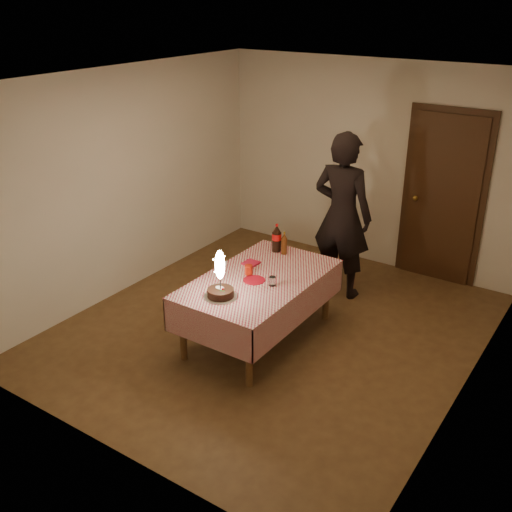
% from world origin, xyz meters
% --- Properties ---
extents(ground, '(4.00, 4.50, 0.01)m').
position_xyz_m(ground, '(0.00, 0.00, 0.00)').
color(ground, brown).
rests_on(ground, ground).
extents(room_shell, '(4.04, 4.54, 2.62)m').
position_xyz_m(room_shell, '(0.03, 0.08, 1.65)').
color(room_shell, silver).
rests_on(room_shell, ground).
extents(dining_table, '(1.02, 1.72, 0.69)m').
position_xyz_m(dining_table, '(-0.03, -0.22, 0.60)').
color(dining_table, brown).
rests_on(dining_table, ground).
extents(birthday_cake, '(0.31, 0.31, 0.48)m').
position_xyz_m(birthday_cake, '(-0.11, -0.75, 0.82)').
color(birthday_cake, white).
rests_on(birthday_cake, dining_table).
extents(red_plate, '(0.22, 0.22, 0.01)m').
position_xyz_m(red_plate, '(-0.04, -0.29, 0.70)').
color(red_plate, '#AA0B1D').
rests_on(red_plate, dining_table).
extents(red_cup, '(0.08, 0.08, 0.10)m').
position_xyz_m(red_cup, '(-0.16, -0.21, 0.74)').
color(red_cup, '#B21F0C').
rests_on(red_cup, dining_table).
extents(clear_cup, '(0.07, 0.07, 0.09)m').
position_xyz_m(clear_cup, '(0.17, -0.28, 0.74)').
color(clear_cup, silver).
rests_on(clear_cup, dining_table).
extents(napkin_stack, '(0.15, 0.15, 0.02)m').
position_xyz_m(napkin_stack, '(-0.28, 0.02, 0.70)').
color(napkin_stack, '#B21430').
rests_on(napkin_stack, dining_table).
extents(cola_bottle, '(0.10, 0.10, 0.32)m').
position_xyz_m(cola_bottle, '(-0.24, 0.45, 0.84)').
color(cola_bottle, black).
rests_on(cola_bottle, dining_table).
extents(amber_bottle_left, '(0.06, 0.06, 0.25)m').
position_xyz_m(amber_bottle_left, '(-0.13, 0.44, 0.81)').
color(amber_bottle_left, '#55290E').
rests_on(amber_bottle_left, dining_table).
extents(photographer, '(0.71, 0.48, 1.94)m').
position_xyz_m(photographer, '(0.18, 1.18, 0.97)').
color(photographer, black).
rests_on(photographer, ground).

